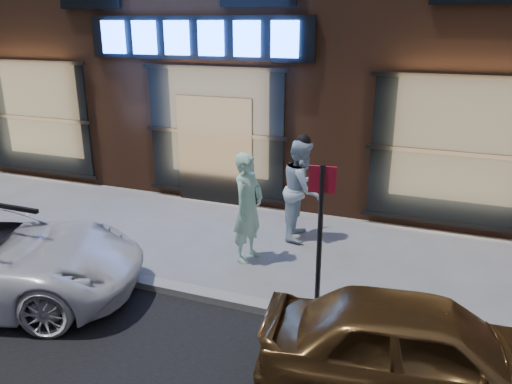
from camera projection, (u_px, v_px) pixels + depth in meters
The scene contains 6 objects.
ground at pixel (112, 279), 8.01m from camera, with size 90.00×90.00×0.00m, color slate.
curb at pixel (112, 276), 7.99m from camera, with size 60.00×0.25×0.12m, color gray.
man_bowtie at pixel (248, 208), 8.42m from camera, with size 0.69×0.45×1.90m, color #BCF7D1.
man_cap at pixel (302, 189), 9.33m from camera, with size 0.93×0.72×1.90m, color silver.
gold_sedan at pixel (423, 351), 5.31m from camera, with size 1.41×3.51×1.20m, color brown.
sign_post at pixel (320, 229), 6.54m from camera, with size 0.35×0.07×2.22m.
Camera 1 is at (4.70, -5.83, 3.92)m, focal length 35.00 mm.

